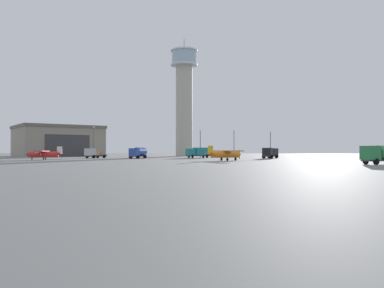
{
  "coord_description": "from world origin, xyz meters",
  "views": [
    {
      "loc": [
        1.86,
        -67.13,
        2.15
      ],
      "look_at": [
        -3.04,
        25.65,
        3.65
      ],
      "focal_mm": 36.03,
      "sensor_mm": 36.0,
      "label": 1
    }
  ],
  "objects": [
    {
      "name": "ground_plane",
      "position": [
        0.0,
        0.0,
        0.0
      ],
      "size": [
        400.0,
        400.0,
        0.0
      ],
      "primitive_type": "plane",
      "color": "slate"
    },
    {
      "name": "control_tower",
      "position": [
        -8.31,
        71.26,
        21.76
      ],
      "size": [
        9.67,
        9.67,
        42.41
      ],
      "color": "#B2AD9E",
      "rests_on": "ground_plane"
    },
    {
      "name": "hangar",
      "position": [
        -53.56,
        68.1,
        5.42
      ],
      "size": [
        36.39,
        35.73,
        10.8
      ],
      "rotation": [
        0.0,
        0.0,
        -0.9
      ],
      "color": "gray",
      "rests_on": "ground_plane"
    },
    {
      "name": "airplane_red",
      "position": [
        -35.39,
        16.26,
        1.39
      ],
      "size": [
        7.88,
        10.09,
        2.98
      ],
      "rotation": [
        0.0,
        0.0,
        3.38
      ],
      "color": "red",
      "rests_on": "ground_plane"
    },
    {
      "name": "airplane_orange",
      "position": [
        4.41,
        11.49,
        1.43
      ],
      "size": [
        7.81,
        9.71,
        3.06
      ],
      "rotation": [
        0.0,
        0.0,
        0.52
      ],
      "color": "orange",
      "rests_on": "ground_plane"
    },
    {
      "name": "truck_fuel_tanker_blue",
      "position": [
        -17.2,
        31.13,
        1.62
      ],
      "size": [
        4.09,
        6.41,
        2.86
      ],
      "rotation": [
        0.0,
        0.0,
        4.42
      ],
      "color": "#38383D",
      "rests_on": "ground_plane"
    },
    {
      "name": "truck_flatbed_silver",
      "position": [
        -29.99,
        34.33,
        1.28
      ],
      "size": [
        4.97,
        6.93,
        2.63
      ],
      "rotation": [
        0.0,
        0.0,
        4.29
      ],
      "color": "#38383D",
      "rests_on": "ground_plane"
    },
    {
      "name": "truck_box_teal",
      "position": [
        -1.9,
        40.63,
        1.64
      ],
      "size": [
        7.35,
        5.61,
        2.88
      ],
      "rotation": [
        0.0,
        0.0,
        3.65
      ],
      "color": "#38383D",
      "rests_on": "ground_plane"
    },
    {
      "name": "truck_fuel_tanker_green",
      "position": [
        27.77,
        -7.5,
        1.65
      ],
      "size": [
        7.45,
        4.81,
        2.86
      ],
      "rotation": [
        0.0,
        0.0,
        3.54
      ],
      "color": "#38383D",
      "rests_on": "ground_plane"
    },
    {
      "name": "truck_box_black",
      "position": [
        17.1,
        34.76,
        1.58
      ],
      "size": [
        5.06,
        7.39,
        2.75
      ],
      "rotation": [
        0.0,
        0.0,
        4.27
      ],
      "color": "#38383D",
      "rests_on": "ground_plane"
    },
    {
      "name": "light_post_west",
      "position": [
        -1.7,
        46.72,
        4.94
      ],
      "size": [
        0.44,
        0.44,
        8.24
      ],
      "color": "#38383D",
      "rests_on": "ground_plane"
    },
    {
      "name": "light_post_east",
      "position": [
        8.55,
        52.29,
        5.03
      ],
      "size": [
        0.44,
        0.44,
        8.41
      ],
      "color": "#38383D",
      "rests_on": "ground_plane"
    },
    {
      "name": "light_post_north",
      "position": [
        18.93,
        47.01,
        4.68
      ],
      "size": [
        0.44,
        0.44,
        7.75
      ],
      "color": "#38383D",
      "rests_on": "ground_plane"
    },
    {
      "name": "light_post_centre",
      "position": [
        -33.77,
        46.72,
        5.49
      ],
      "size": [
        0.44,
        0.44,
        9.29
      ],
      "color": "#38383D",
      "rests_on": "ground_plane"
    }
  ]
}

